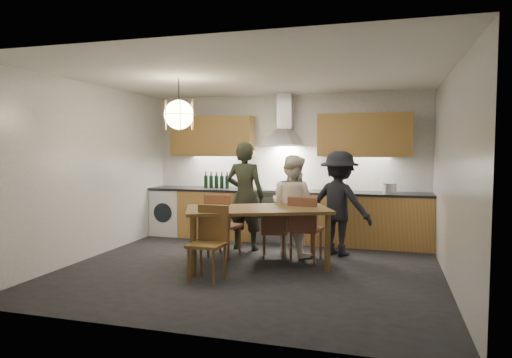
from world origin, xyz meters
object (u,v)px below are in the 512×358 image
(person_left, at_px, (245,196))
(mixing_bowl, at_px, (333,190))
(chair_front, at_px, (210,237))
(wine_bottles, at_px, (216,180))
(person_mid, at_px, (292,205))
(person_right, at_px, (339,203))
(dining_table, at_px, (258,215))
(chair_back_left, at_px, (221,221))
(stock_pot, at_px, (390,189))

(person_left, distance_m, mixing_bowl, 1.52)
(chair_front, height_order, wine_bottles, wine_bottles)
(person_mid, bearing_deg, wine_bottles, -9.55)
(person_right, distance_m, wine_bottles, 2.49)
(person_mid, distance_m, wine_bottles, 1.97)
(person_mid, bearing_deg, dining_table, 90.93)
(mixing_bowl, bearing_deg, chair_back_left, -137.09)
(wine_bottles, bearing_deg, person_left, -46.85)
(chair_back_left, xyz_separation_m, person_right, (1.68, 0.68, 0.25))
(mixing_bowl, bearing_deg, person_mid, -118.63)
(person_left, relative_size, person_right, 1.09)
(chair_front, bearing_deg, dining_table, 64.06)
(dining_table, bearing_deg, stock_pot, 22.02)
(chair_front, bearing_deg, stock_pot, 52.84)
(chair_back_left, relative_size, mixing_bowl, 3.13)
(person_mid, xyz_separation_m, mixing_bowl, (0.50, 0.92, 0.17))
(chair_back_left, bearing_deg, stock_pot, -139.42)
(chair_back_left, relative_size, person_right, 0.60)
(stock_pot, distance_m, wine_bottles, 3.08)
(person_right, xyz_separation_m, mixing_bowl, (-0.18, 0.72, 0.14))
(chair_front, xyz_separation_m, person_mid, (0.74, 1.53, 0.24))
(chair_back_left, distance_m, person_right, 1.83)
(chair_back_left, relative_size, wine_bottles, 1.95)
(chair_front, distance_m, person_right, 2.26)
(chair_front, height_order, person_right, person_right)
(person_right, distance_m, stock_pot, 1.07)
(person_mid, bearing_deg, stock_pot, -123.32)
(chair_back_left, distance_m, stock_pot, 2.84)
(person_left, distance_m, person_mid, 0.83)
(dining_table, relative_size, wine_bottles, 4.41)
(dining_table, distance_m, mixing_bowl, 1.93)
(mixing_bowl, bearing_deg, person_right, -75.73)
(person_right, height_order, mixing_bowl, person_right)
(chair_back_left, bearing_deg, dining_table, 163.55)
(chair_back_left, bearing_deg, mixing_bowl, -127.00)
(mixing_bowl, height_order, wine_bottles, wine_bottles)
(chair_back_left, height_order, person_left, person_left)
(chair_back_left, xyz_separation_m, chair_front, (0.25, -1.06, -0.02))
(person_left, relative_size, person_mid, 1.13)
(person_right, xyz_separation_m, stock_pot, (0.74, 0.75, 0.18))
(dining_table, distance_m, chair_front, 0.86)
(wine_bottles, bearing_deg, dining_table, -54.35)
(chair_front, relative_size, person_left, 0.53)
(person_left, xyz_separation_m, person_mid, (0.81, -0.15, -0.10))
(person_left, height_order, stock_pot, person_left)
(chair_back_left, bearing_deg, person_left, -96.45)
(chair_front, height_order, person_left, person_left)
(chair_front, bearing_deg, person_right, 54.52)
(person_left, relative_size, stock_pot, 7.92)
(chair_front, relative_size, person_right, 0.58)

